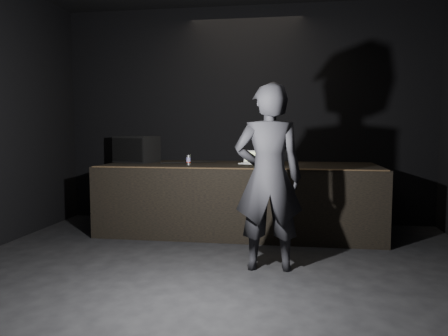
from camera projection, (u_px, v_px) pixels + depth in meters
name	position (u px, v px, depth m)	size (l,w,h in m)	color
ground	(203.00, 302.00, 3.84)	(7.00, 7.00, 0.00)	black
room_walls	(202.00, 69.00, 3.66)	(6.10, 7.10, 3.52)	black
stage_riser	(240.00, 198.00, 6.48)	(4.00, 1.50, 1.00)	black
riser_lip	(233.00, 168.00, 5.74)	(3.92, 0.10, 0.01)	brown
stage_monitor	(136.00, 149.00, 6.89)	(0.73, 0.63, 0.41)	black
cable	(189.00, 162.00, 6.76)	(0.02, 0.02, 0.91)	black
laptop	(251.00, 160.00, 6.59)	(0.35, 0.33, 0.20)	silver
beer_can	(188.00, 160.00, 6.35)	(0.06, 0.06, 0.15)	silver
plastic_cup	(249.00, 160.00, 6.78)	(0.08, 0.08, 0.10)	white
wii_remote	(262.00, 168.00, 5.73)	(0.04, 0.15, 0.03)	white
person	(269.00, 178.00, 4.67)	(0.73, 0.48, 2.00)	black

